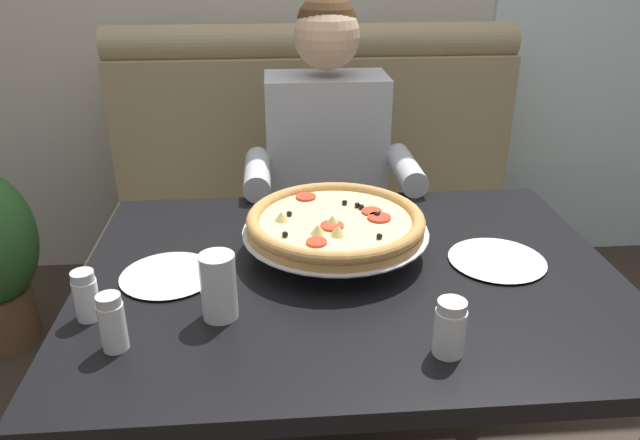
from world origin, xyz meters
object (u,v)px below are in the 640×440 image
(shaker_oregano, at_px, (449,331))
(patio_chair, at_px, (575,117))
(shaker_parmesan, at_px, (113,326))
(shaker_pepper_flakes, at_px, (87,299))
(diner_main, at_px, (329,177))
(pizza, at_px, (335,223))
(drinking_glass, at_px, (219,290))
(booth_bench, at_px, (319,227))
(plate_near_right, at_px, (169,273))
(dining_table, at_px, (350,303))
(plate_near_left, at_px, (497,258))

(shaker_oregano, height_order, patio_chair, patio_chair)
(shaker_parmesan, distance_m, shaker_pepper_flakes, 0.13)
(patio_chair, bearing_deg, shaker_oregano, -121.02)
(diner_main, xyz_separation_m, shaker_pepper_flakes, (-0.56, -0.81, 0.06))
(pizza, distance_m, drinking_glass, 0.36)
(booth_bench, distance_m, drinking_glass, 1.19)
(drinking_glass, distance_m, patio_chair, 2.79)
(shaker_oregano, distance_m, plate_near_right, 0.64)
(diner_main, bearing_deg, booth_bench, 92.65)
(booth_bench, bearing_deg, dining_table, -90.00)
(shaker_parmesan, relative_size, plate_near_left, 0.50)
(booth_bench, relative_size, plate_near_right, 7.29)
(dining_table, xyz_separation_m, plate_near_left, (0.35, 0.02, 0.10))
(shaker_parmesan, xyz_separation_m, drinking_glass, (0.19, 0.09, 0.01))
(diner_main, distance_m, shaker_pepper_flakes, 0.98)
(shaker_parmesan, xyz_separation_m, patio_chair, (1.98, 2.21, -0.25))
(drinking_glass, height_order, patio_chair, drinking_glass)
(shaker_parmesan, height_order, patio_chair, patio_chair)
(booth_bench, distance_m, dining_table, 0.96)
(booth_bench, bearing_deg, pizza, -91.76)
(booth_bench, distance_m, diner_main, 0.41)
(pizza, xyz_separation_m, drinking_glass, (-0.26, -0.26, -0.02))
(booth_bench, relative_size, shaker_pepper_flakes, 15.02)
(shaker_oregano, distance_m, drinking_glass, 0.45)
(plate_near_right, bearing_deg, pizza, 12.98)
(booth_bench, distance_m, shaker_parmesan, 1.32)
(shaker_parmesan, xyz_separation_m, shaker_oregano, (0.61, -0.06, -0.00))
(shaker_parmesan, bearing_deg, plate_near_right, 76.94)
(shaker_oregano, bearing_deg, plate_near_right, 149.82)
(drinking_glass, bearing_deg, plate_near_right, 127.26)
(booth_bench, xyz_separation_m, diner_main, (0.01, -0.27, 0.31))
(booth_bench, xyz_separation_m, shaker_parmesan, (-0.47, -1.18, 0.38))
(diner_main, distance_m, shaker_oregano, 0.98)
(booth_bench, xyz_separation_m, plate_near_right, (-0.41, -0.92, 0.34))
(booth_bench, xyz_separation_m, shaker_pepper_flakes, (-0.55, -1.07, 0.38))
(pizza, distance_m, shaker_oregano, 0.44)
(shaker_parmesan, distance_m, patio_chair, 2.98)
(dining_table, relative_size, shaker_parmesan, 10.76)
(shaker_parmesan, bearing_deg, patio_chair, 48.20)
(plate_near_right, bearing_deg, dining_table, -1.08)
(pizza, relative_size, shaker_oregano, 4.04)
(booth_bench, height_order, patio_chair, booth_bench)
(plate_near_right, xyz_separation_m, patio_chair, (1.92, 1.96, -0.22))
(diner_main, distance_m, plate_near_left, 0.73)
(dining_table, bearing_deg, booth_bench, 90.00)
(shaker_pepper_flakes, bearing_deg, plate_near_right, 48.41)
(dining_table, height_order, diner_main, diner_main)
(booth_bench, height_order, plate_near_right, booth_bench)
(shaker_parmesan, height_order, plate_near_left, shaker_parmesan)
(dining_table, distance_m, shaker_oregano, 0.37)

